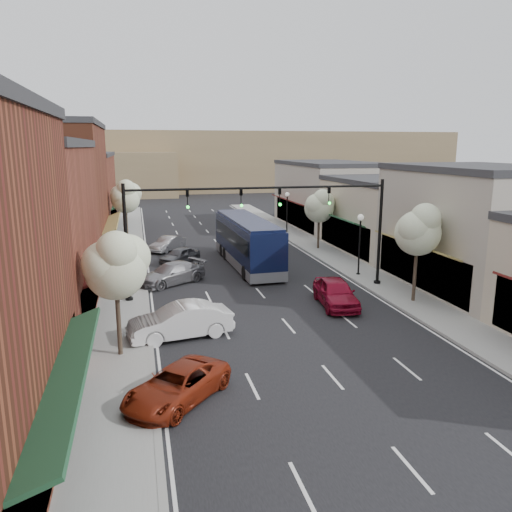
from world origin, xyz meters
TOP-DOWN VIEW (x-y plane):
  - ground at (0.00, 0.00)m, footprint 160.00×160.00m
  - sidewalk_left at (-8.40, 18.50)m, footprint 2.80×73.00m
  - sidewalk_right at (8.40, 18.50)m, footprint 2.80×73.00m
  - curb_left at (-7.00, 18.50)m, footprint 0.25×73.00m
  - curb_right at (7.00, 18.50)m, footprint 0.25×73.00m
  - bldg_left_midfar at (-14.24, 20.00)m, footprint 10.14×14.10m
  - bldg_left_far at (-14.22, 36.00)m, footprint 10.14×18.10m
  - bldg_right_midnear at (13.72, 6.00)m, footprint 9.14×12.10m
  - bldg_right_midfar at (13.70, 18.00)m, footprint 9.14×12.10m
  - bldg_right_far at (13.71, 32.00)m, footprint 9.14×16.10m
  - hill_far at (0.00, 90.00)m, footprint 120.00×30.00m
  - hill_near at (-25.00, 78.00)m, footprint 50.00×20.00m
  - signal_mast_right at (5.62, 8.00)m, footprint 8.22×0.46m
  - signal_mast_left at (-5.62, 8.00)m, footprint 8.22×0.46m
  - tree_right_near at (8.35, 3.94)m, footprint 2.85×2.65m
  - tree_right_far at (8.35, 19.94)m, footprint 2.85×2.65m
  - tree_left_near at (-8.25, -0.06)m, footprint 2.85×2.65m
  - tree_left_far at (-8.25, 25.94)m, footprint 2.85×2.65m
  - lamp_post_near at (7.80, 10.50)m, footprint 0.44×0.44m
  - lamp_post_far at (7.80, 28.00)m, footprint 0.44×0.44m
  - coach_bus at (0.80, 15.49)m, footprint 2.99×12.09m
  - red_hatchback at (3.62, 4.54)m, footprint 2.42×4.91m
  - parked_car_a at (-6.20, -4.51)m, footprint 4.60×4.74m
  - parked_car_b at (-5.53, 1.71)m, footprint 5.22×2.59m
  - parked_car_c at (-5.26, 11.55)m, footprint 5.18×4.33m
  - parked_car_d at (-4.20, 17.46)m, footprint 3.71×3.67m
  - parked_car_e at (-4.84, 22.55)m, footprint 3.46×3.88m

SIDE VIEW (x-z plane):
  - ground at x=0.00m, z-range 0.00..0.00m
  - curb_left at x=-7.00m, z-range -0.01..0.16m
  - curb_right at x=7.00m, z-range -0.01..0.16m
  - sidewalk_left at x=-8.40m, z-range 0.00..0.15m
  - sidewalk_right at x=8.40m, z-range 0.00..0.15m
  - parked_car_a at x=-6.20m, z-range 0.00..1.26m
  - parked_car_d at x=-4.20m, z-range 0.00..1.27m
  - parked_car_e at x=-4.84m, z-range 0.00..1.28m
  - parked_car_c at x=-5.26m, z-range 0.00..1.42m
  - red_hatchback at x=3.62m, z-range 0.00..1.61m
  - parked_car_b at x=-5.53m, z-range 0.00..1.64m
  - coach_bus at x=0.80m, z-range 0.08..3.75m
  - lamp_post_near at x=7.80m, z-range 0.79..5.23m
  - lamp_post_far at x=7.80m, z-range 0.79..5.23m
  - bldg_right_midfar at x=13.70m, z-range -0.03..6.37m
  - bldg_right_far at x=13.71m, z-range -0.04..7.36m
  - bldg_right_midnear at x=13.72m, z-range -0.04..7.86m
  - tree_right_far at x=8.35m, z-range 1.28..6.70m
  - hill_near at x=-25.00m, z-range 0.00..8.00m
  - bldg_left_far at x=-14.22m, z-range -0.04..8.36m
  - tree_left_near at x=-8.25m, z-range 1.38..7.07m
  - tree_right_near at x=8.35m, z-range 1.47..7.43m
  - tree_left_far at x=-8.25m, z-range 1.54..7.67m
  - signal_mast_right at x=5.62m, z-range 1.12..8.12m
  - signal_mast_left at x=-5.62m, z-range 1.12..8.12m
  - bldg_left_midfar at x=-14.24m, z-range -0.05..10.85m
  - hill_far at x=0.00m, z-range 0.00..12.00m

